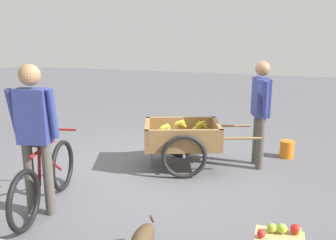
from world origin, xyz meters
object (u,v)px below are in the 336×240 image
(cyclist_person, at_px, (34,127))
(plastic_bucket, at_px, (287,149))
(bicycle, at_px, (46,179))
(fruit_cart, at_px, (182,139))
(vendor_person, at_px, (261,105))

(cyclist_person, height_order, plastic_bucket, cyclist_person)
(bicycle, bearing_deg, fruit_cart, -124.88)
(fruit_cart, xyz_separation_m, cyclist_person, (1.17, 1.86, 0.59))
(vendor_person, height_order, plastic_bucket, vendor_person)
(fruit_cart, distance_m, vendor_person, 1.26)
(fruit_cart, bearing_deg, vendor_person, -161.59)
(cyclist_person, bearing_deg, fruit_cart, -122.07)
(plastic_bucket, bearing_deg, vendor_person, 51.24)
(fruit_cart, bearing_deg, cyclist_person, 57.93)
(vendor_person, height_order, bicycle, vendor_person)
(fruit_cart, height_order, plastic_bucket, fruit_cart)
(plastic_bucket, bearing_deg, cyclist_person, 45.78)
(vendor_person, relative_size, cyclist_person, 0.94)
(cyclist_person, bearing_deg, bicycle, -79.76)
(cyclist_person, distance_m, plastic_bucket, 3.96)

